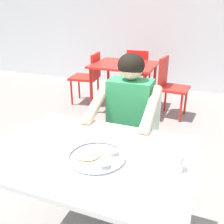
# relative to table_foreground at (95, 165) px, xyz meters

# --- Properties ---
(table_foreground) EXTENTS (1.08, 0.78, 0.73)m
(table_foreground) POSITION_rel_table_foreground_xyz_m (0.00, 0.00, 0.00)
(table_foreground) COLOR white
(table_foreground) RESTS_ON ground
(thali_tray) EXTENTS (0.32, 0.32, 0.03)m
(thali_tray) POSITION_rel_table_foreground_xyz_m (0.04, -0.05, 0.09)
(thali_tray) COLOR #B7BABF
(thali_tray) RESTS_ON table_foreground
(drinking_cup) EXTENTS (0.07, 0.07, 0.09)m
(drinking_cup) POSITION_rel_table_foreground_xyz_m (0.44, 0.01, 0.12)
(drinking_cup) COLOR white
(drinking_cup) RESTS_ON table_foreground
(chair_foreground) EXTENTS (0.44, 0.42, 0.81)m
(chair_foreground) POSITION_rel_table_foreground_xyz_m (-0.01, 0.82, -0.17)
(chair_foreground) COLOR silver
(chair_foreground) RESTS_ON ground
(diner_foreground) EXTENTS (0.49, 0.55, 1.17)m
(diner_foreground) POSITION_rel_table_foreground_xyz_m (-0.01, 0.60, 0.05)
(diner_foreground) COLOR #333333
(diner_foreground) RESTS_ON ground
(table_background_red) EXTENTS (0.92, 0.80, 0.72)m
(table_background_red) POSITION_rel_table_foreground_xyz_m (-0.62, 2.40, -0.01)
(table_background_red) COLOR red
(table_background_red) RESTS_ON ground
(chair_red_left) EXTENTS (0.48, 0.46, 0.83)m
(chair_red_left) POSITION_rel_table_foreground_xyz_m (-1.24, 2.45, -0.16)
(chair_red_left) COLOR red
(chair_red_left) RESTS_ON ground
(chair_red_right) EXTENTS (0.43, 0.42, 0.86)m
(chair_red_right) POSITION_rel_table_foreground_xyz_m (0.06, 2.39, -0.16)
(chair_red_right) COLOR red
(chair_red_right) RESTS_ON ground
(chair_red_far) EXTENTS (0.38, 0.39, 0.84)m
(chair_red_far) POSITION_rel_table_foreground_xyz_m (-0.56, 3.00, -0.15)
(chair_red_far) COLOR red
(chair_red_far) RESTS_ON ground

